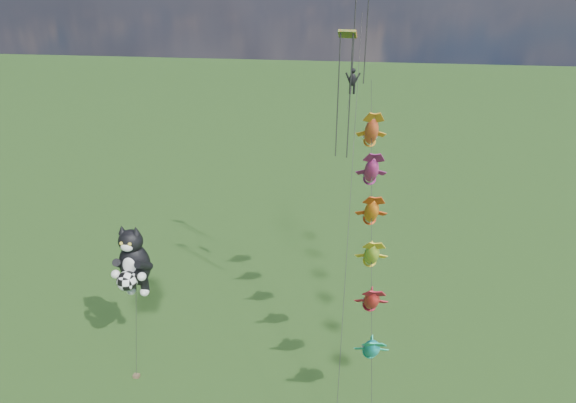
# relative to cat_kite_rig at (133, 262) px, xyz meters

# --- Properties ---
(cat_kite_rig) EXTENTS (2.37, 4.13, 9.75)m
(cat_kite_rig) POSITION_rel_cat_kite_rig_xyz_m (0.00, 0.00, 0.00)
(cat_kite_rig) COLOR brown
(cat_kite_rig) RESTS_ON ground
(fish_windsock_rig) EXTENTS (1.77, 15.93, 17.93)m
(fish_windsock_rig) POSITION_rel_cat_kite_rig_xyz_m (15.21, 0.88, 2.92)
(fish_windsock_rig) COLOR brown
(fish_windsock_rig) RESTS_ON ground
(parafoil_rig) EXTENTS (1.84, 17.53, 25.34)m
(parafoil_rig) POSITION_rel_cat_kite_rig_xyz_m (13.50, 4.57, 11.78)
(parafoil_rig) COLOR brown
(parafoil_rig) RESTS_ON ground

